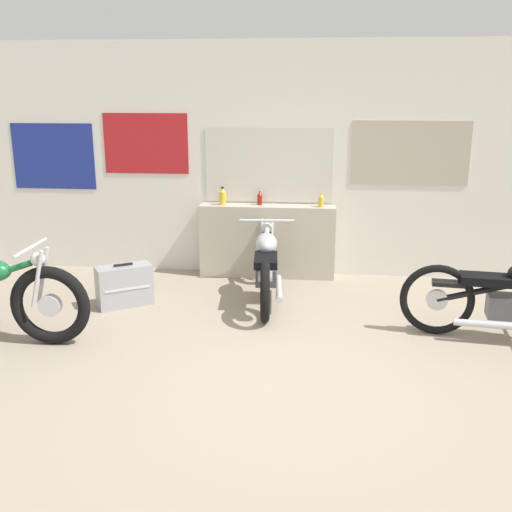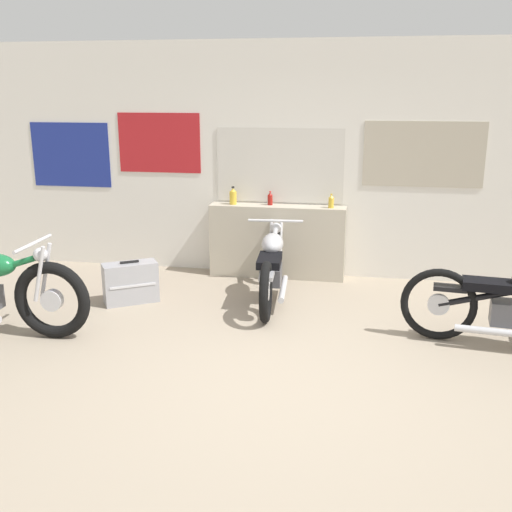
{
  "view_description": "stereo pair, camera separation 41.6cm",
  "coord_description": "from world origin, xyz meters",
  "px_view_note": "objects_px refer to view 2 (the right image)",
  "views": [
    {
      "loc": [
        0.17,
        -4.25,
        2.23
      ],
      "look_at": [
        -0.38,
        1.21,
        0.7
      ],
      "focal_mm": 42.0,
      "sensor_mm": 36.0,
      "label": 1
    },
    {
      "loc": [
        0.58,
        -4.2,
        2.23
      ],
      "look_at": [
        -0.38,
        1.21,
        0.7
      ],
      "focal_mm": 42.0,
      "sensor_mm": 36.0,
      "label": 2
    }
  ],
  "objects_px": {
    "motorcycle_silver": "(272,265)",
    "bottle_left_center": "(270,199)",
    "bottle_leftmost": "(233,196)",
    "hard_case_silver": "(131,283)",
    "bottle_center": "(331,202)"
  },
  "relations": [
    {
      "from": "bottle_center",
      "to": "motorcycle_silver",
      "type": "xyz_separation_m",
      "value": [
        -0.58,
        -0.79,
        -0.57
      ]
    },
    {
      "from": "bottle_center",
      "to": "bottle_left_center",
      "type": "bearing_deg",
      "value": 175.09
    },
    {
      "from": "bottle_left_center",
      "to": "motorcycle_silver",
      "type": "distance_m",
      "value": 1.04
    },
    {
      "from": "motorcycle_silver",
      "to": "bottle_left_center",
      "type": "bearing_deg",
      "value": 100.29
    },
    {
      "from": "bottle_left_center",
      "to": "bottle_center",
      "type": "relative_size",
      "value": 1.0
    },
    {
      "from": "motorcycle_silver",
      "to": "hard_case_silver",
      "type": "bearing_deg",
      "value": -165.08
    },
    {
      "from": "bottle_leftmost",
      "to": "bottle_left_center",
      "type": "relative_size",
      "value": 1.3
    },
    {
      "from": "motorcycle_silver",
      "to": "hard_case_silver",
      "type": "distance_m",
      "value": 1.54
    },
    {
      "from": "bottle_center",
      "to": "hard_case_silver",
      "type": "height_order",
      "value": "bottle_center"
    },
    {
      "from": "bottle_leftmost",
      "to": "bottle_center",
      "type": "height_order",
      "value": "bottle_leftmost"
    },
    {
      "from": "bottle_left_center",
      "to": "hard_case_silver",
      "type": "bearing_deg",
      "value": -136.75
    },
    {
      "from": "bottle_leftmost",
      "to": "motorcycle_silver",
      "type": "distance_m",
      "value": 1.17
    },
    {
      "from": "bottle_left_center",
      "to": "motorcycle_silver",
      "type": "relative_size",
      "value": 0.08
    },
    {
      "from": "hard_case_silver",
      "to": "bottle_center",
      "type": "bearing_deg",
      "value": 29.86
    },
    {
      "from": "bottle_leftmost",
      "to": "bottle_center",
      "type": "distance_m",
      "value": 1.19
    }
  ]
}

